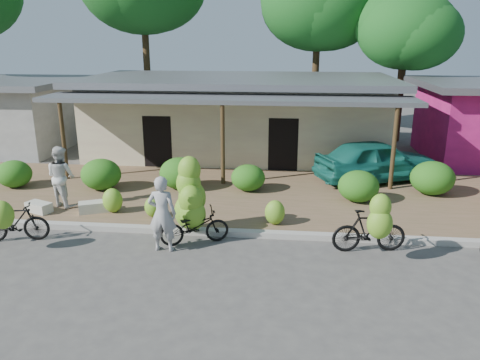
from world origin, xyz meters
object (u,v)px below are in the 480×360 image
object	(u,v)px
sack_near	(94,207)
sack_far	(39,207)
bike_right	(372,228)
bike_left	(12,221)
vendor	(162,214)
tree_near_right	(401,28)
bike_center	(192,208)
tree_center_right	(315,2)
bystander	(61,176)
teal_van	(376,160)

from	to	relation	value
sack_near	sack_far	distance (m)	1.59
bike_right	bike_left	bearing A→B (deg)	83.48
sack_far	vendor	world-z (taller)	vendor
tree_near_right	vendor	size ratio (longest dim) A/B	3.83
bike_center	vendor	distance (m)	0.93
bike_center	sack_far	bearing A→B (deg)	55.48
bike_right	sack_near	bearing A→B (deg)	68.55
sack_near	sack_far	xyz separation A→B (m)	(-1.58, -0.17, -0.01)
bike_center	bike_right	world-z (taller)	bike_center
tree_center_right	bike_center	xyz separation A→B (m)	(-3.48, -14.92, -5.85)
sack_near	bike_right	bearing A→B (deg)	-13.05
bike_left	sack_far	xyz separation A→B (m)	(-0.36, 1.85, -0.33)
tree_center_right	bystander	bearing A→B (deg)	-120.33
tree_center_right	sack_far	world-z (taller)	tree_center_right
tree_center_right	vendor	distance (m)	17.16
bike_left	teal_van	size ratio (longest dim) A/B	0.40
bystander	sack_near	bearing A→B (deg)	-176.26
sack_near	vendor	distance (m)	3.36
teal_van	bystander	bearing A→B (deg)	86.28
bike_center	sack_near	bearing A→B (deg)	46.43
tree_near_right	bike_right	size ratio (longest dim) A/B	3.92
tree_near_right	vendor	xyz separation A→B (m)	(-8.03, -13.66, -4.46)
bike_left	bike_center	world-z (taller)	bike_center
tree_near_right	bystander	distance (m)	16.80
tree_near_right	teal_van	bearing A→B (deg)	-105.14
tree_near_right	teal_van	size ratio (longest dim) A/B	1.66
bike_left	bike_right	bearing A→B (deg)	-100.24
tree_center_right	bystander	xyz separation A→B (m)	(-7.73, -13.21, -5.65)
tree_center_right	bike_center	distance (m)	16.39
tree_center_right	sack_near	world-z (taller)	tree_center_right
bike_right	tree_near_right	bearing A→B (deg)	-21.54
tree_center_right	tree_near_right	bearing A→B (deg)	-26.57
tree_center_right	bike_center	world-z (taller)	tree_center_right
bike_right	bystander	size ratio (longest dim) A/B	1.01
bike_left	vendor	size ratio (longest dim) A/B	0.93
vendor	bystander	distance (m)	4.43
tree_center_right	sack_far	distance (m)	17.28
bike_right	bystander	bearing A→B (deg)	67.56
bike_left	teal_van	bearing A→B (deg)	-70.46
bike_right	vendor	world-z (taller)	vendor
bike_center	teal_van	bearing A→B (deg)	-66.75
bike_right	tree_center_right	bearing A→B (deg)	-5.11
tree_center_right	sack_near	bearing A→B (deg)	-115.90
tree_near_right	teal_van	xyz separation A→B (m)	(-2.06, -7.61, -4.54)
bike_right	sack_near	distance (m)	7.71
bike_left	bike_center	xyz separation A→B (m)	(4.37, 0.73, 0.24)
bike_center	vendor	size ratio (longest dim) A/B	1.13
bike_left	bike_right	world-z (taller)	bike_right
tree_center_right	sack_far	xyz separation A→B (m)	(-8.20, -13.79, -6.42)
tree_near_right	sack_near	bearing A→B (deg)	-132.41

